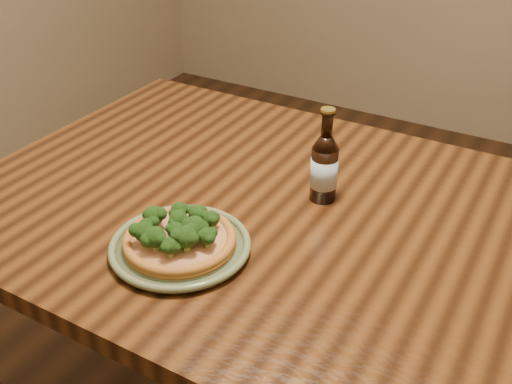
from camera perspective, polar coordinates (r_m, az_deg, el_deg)
The scene contains 4 objects.
table at distance 1.21m, azimuth 8.34°, elevation -7.04°, with size 1.60×0.90×0.75m.
plate at distance 1.09m, azimuth -7.23°, elevation -5.13°, with size 0.26×0.26×0.02m.
pizza at distance 1.08m, azimuth -7.32°, elevation -4.27°, with size 0.20×0.20×0.07m.
beer_bottle at distance 1.20m, azimuth 6.52°, elevation 2.39°, with size 0.06×0.06×0.20m.
Camera 1 is at (0.32, -0.80, 1.41)m, focal length 42.00 mm.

